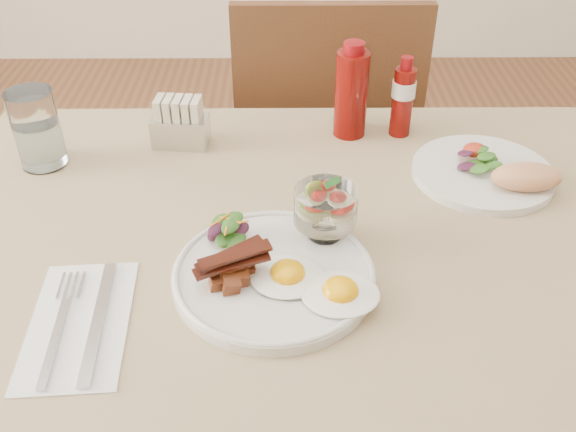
# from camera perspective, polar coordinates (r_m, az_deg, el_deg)

# --- Properties ---
(table) EXTENTS (1.33, 0.88, 0.75)m
(table) POSITION_cam_1_polar(r_m,az_deg,el_deg) (1.02, 5.39, -6.37)
(table) COLOR #54361A
(table) RESTS_ON ground
(chair_far) EXTENTS (0.42, 0.42, 0.93)m
(chair_far) POSITION_cam_1_polar(r_m,az_deg,el_deg) (1.63, 3.18, 6.01)
(chair_far) COLOR #54361A
(chair_far) RESTS_ON ground
(main_plate) EXTENTS (0.28, 0.28, 0.02)m
(main_plate) POSITION_cam_1_polar(r_m,az_deg,el_deg) (0.89, -1.27, -5.32)
(main_plate) COLOR silver
(main_plate) RESTS_ON table
(fried_eggs) EXTENTS (0.19, 0.14, 0.03)m
(fried_eggs) POSITION_cam_1_polar(r_m,az_deg,el_deg) (0.85, 2.29, -6.00)
(fried_eggs) COLOR white
(fried_eggs) RESTS_ON main_plate
(bacon_potato_pile) EXTENTS (0.11, 0.07, 0.05)m
(bacon_potato_pile) POSITION_cam_1_polar(r_m,az_deg,el_deg) (0.86, -4.99, -4.62)
(bacon_potato_pile) COLOR brown
(bacon_potato_pile) RESTS_ON main_plate
(side_salad) EXTENTS (0.07, 0.07, 0.04)m
(side_salad) POSITION_cam_1_polar(r_m,az_deg,el_deg) (0.93, -5.25, -1.30)
(side_salad) COLOR #1D4713
(side_salad) RESTS_ON main_plate
(fruit_cup) EXTENTS (0.09, 0.09, 0.09)m
(fruit_cup) POSITION_cam_1_polar(r_m,az_deg,el_deg) (0.92, 3.35, 0.85)
(fruit_cup) COLOR white
(fruit_cup) RESTS_ON main_plate
(second_plate) EXTENTS (0.24, 0.24, 0.06)m
(second_plate) POSITION_cam_1_polar(r_m,az_deg,el_deg) (1.14, 17.75, 3.70)
(second_plate) COLOR silver
(second_plate) RESTS_ON table
(ketchup_bottle) EXTENTS (0.08, 0.08, 0.18)m
(ketchup_bottle) POSITION_cam_1_polar(r_m,az_deg,el_deg) (1.20, 5.65, 10.85)
(ketchup_bottle) COLOR #5C0805
(ketchup_bottle) RESTS_ON table
(hot_sauce_bottle) EXTENTS (0.05, 0.05, 0.15)m
(hot_sauce_bottle) POSITION_cam_1_polar(r_m,az_deg,el_deg) (1.22, 10.17, 10.30)
(hot_sauce_bottle) COLOR #5C0805
(hot_sauce_bottle) RESTS_ON table
(sugar_caddy) EXTENTS (0.11, 0.07, 0.09)m
(sugar_caddy) POSITION_cam_1_polar(r_m,az_deg,el_deg) (1.19, -9.57, 8.01)
(sugar_caddy) COLOR silver
(sugar_caddy) RESTS_ON table
(water_glass) EXTENTS (0.08, 0.08, 0.14)m
(water_glass) POSITION_cam_1_polar(r_m,az_deg,el_deg) (1.19, -21.33, 6.87)
(water_glass) COLOR white
(water_glass) RESTS_ON table
(napkin_cutlery) EXTENTS (0.14, 0.24, 0.01)m
(napkin_cutlery) POSITION_cam_1_polar(r_m,az_deg,el_deg) (0.87, -17.97, -9.02)
(napkin_cutlery) COLOR white
(napkin_cutlery) RESTS_ON table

